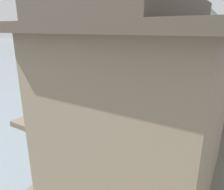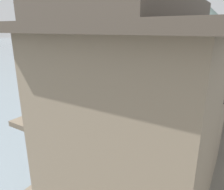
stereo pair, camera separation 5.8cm
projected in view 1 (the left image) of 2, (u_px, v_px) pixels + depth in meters
boat_moored_nearest at (112, 151)px, 15.63m from camera, size 1.17×5.83×0.66m
boat_moored_second at (177, 88)px, 32.35m from camera, size 1.04×3.61×0.48m
boat_moored_far at (147, 67)px, 50.32m from camera, size 1.50×4.08×0.54m
boat_midriver_drifting at (157, 78)px, 38.83m from camera, size 1.02×4.72×0.39m
house_waterfront_nearest at (136, 141)px, 7.06m from camera, size 5.70×5.83×8.74m
house_waterfront_second at (177, 119)px, 11.94m from camera, size 5.61×5.44×6.14m
house_waterfront_tall at (197, 91)px, 17.50m from camera, size 5.20×8.15×6.14m
house_waterfront_narrow at (214, 63)px, 23.57m from camera, size 5.53×7.75×8.74m
mooring_post_dock_near at (94, 182)px, 10.92m from camera, size 0.20×0.20×0.71m
mooring_post_dock_mid at (162, 115)px, 19.40m from camera, size 0.20×0.20×0.78m
hill_far_west at (219, 34)px, 101.96m from camera, size 63.88×63.88×12.51m
hill_far_east at (198, 22)px, 125.87m from camera, size 56.40×56.40×25.59m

